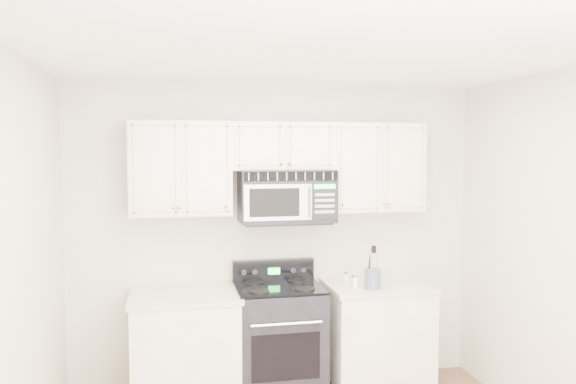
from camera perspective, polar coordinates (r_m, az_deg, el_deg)
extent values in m
cube|color=white|center=(3.16, 4.89, 14.46)|extent=(3.50, 3.50, 0.01)
cube|color=beige|center=(4.87, -1.07, -4.50)|extent=(3.50, 0.01, 2.60)
cube|color=white|center=(4.70, -10.33, -15.73)|extent=(0.82, 0.63, 0.88)
cube|color=beige|center=(4.56, -10.40, -10.29)|extent=(0.86, 0.65, 0.04)
cube|color=white|center=(4.99, 9.01, -14.52)|extent=(0.82, 0.63, 0.88)
cube|color=beige|center=(4.86, 9.08, -9.38)|extent=(0.86, 0.65, 0.04)
cube|color=black|center=(5.16, 8.80, -18.49)|extent=(0.82, 0.55, 0.10)
cube|color=black|center=(4.78, -0.94, -15.07)|extent=(0.70, 0.60, 0.92)
cube|color=black|center=(4.50, -0.20, -16.44)|extent=(0.54, 0.01, 0.37)
cylinder|color=silver|center=(4.39, -0.13, -13.26)|extent=(0.55, 0.02, 0.02)
cube|color=black|center=(4.65, -0.95, -9.65)|extent=(0.70, 0.60, 0.02)
cube|color=black|center=(4.88, -1.52, -7.93)|extent=(0.70, 0.08, 0.18)
cube|color=#07FF36|center=(4.83, -1.43, -8.04)|extent=(0.10, 0.00, 0.06)
cube|color=white|center=(4.57, -10.86, 2.35)|extent=(0.80, 0.33, 0.75)
cube|color=white|center=(4.88, 8.81, 2.48)|extent=(0.80, 0.33, 0.75)
cube|color=white|center=(4.65, -0.71, 4.67)|extent=(0.84, 0.33, 0.39)
sphere|color=gold|center=(4.40, -11.03, -1.57)|extent=(0.03, 0.03, 0.03)
sphere|color=gold|center=(4.42, -6.36, -1.49)|extent=(0.03, 0.03, 0.03)
sphere|color=gold|center=(4.61, 5.62, -1.26)|extent=(0.03, 0.03, 0.03)
sphere|color=gold|center=(4.73, 9.79, -1.16)|extent=(0.03, 0.03, 0.03)
sphere|color=gold|center=(4.46, -0.63, 2.96)|extent=(0.03, 0.03, 0.03)
sphere|color=gold|center=(4.48, 0.13, 2.96)|extent=(0.03, 0.03, 0.03)
cylinder|color=red|center=(4.48, 0.02, 2.33)|extent=(0.00, 0.00, 0.10)
sphere|color=gold|center=(4.48, 0.02, 1.64)|extent=(0.03, 0.03, 0.03)
cube|color=black|center=(4.65, -0.16, -0.38)|extent=(0.78, 0.39, 0.43)
cube|color=#C0AE97|center=(4.45, 0.32, 1.60)|extent=(0.76, 0.01, 0.08)
cube|color=#9D9EAE|center=(4.43, -1.00, -1.07)|extent=(0.55, 0.01, 0.29)
cube|color=black|center=(4.42, -1.37, -1.08)|extent=(0.40, 0.01, 0.23)
cube|color=black|center=(4.52, 3.74, -0.98)|extent=(0.21, 0.01, 0.29)
cube|color=#07FF36|center=(4.50, 3.77, 0.57)|extent=(0.17, 0.00, 0.04)
cylinder|color=silver|center=(4.45, 2.34, -1.05)|extent=(0.02, 0.02, 0.25)
cylinder|color=#4D5E6C|center=(4.65, 8.59, -8.71)|extent=(0.13, 0.13, 0.16)
cylinder|color=#AD7E50|center=(4.64, 9.02, -7.71)|extent=(0.01, 0.01, 0.28)
cylinder|color=black|center=(4.65, 8.25, -7.54)|extent=(0.01, 0.01, 0.31)
cylinder|color=#AD7E50|center=(4.59, 8.53, -7.56)|extent=(0.01, 0.01, 0.33)
cylinder|color=white|center=(4.66, 6.84, -9.12)|extent=(0.04, 0.04, 0.09)
cylinder|color=silver|center=(4.65, 6.85, -8.47)|extent=(0.05, 0.05, 0.02)
cylinder|color=white|center=(4.79, 5.99, -8.76)|extent=(0.04, 0.04, 0.09)
cylinder|color=silver|center=(4.78, 6.00, -8.15)|extent=(0.04, 0.04, 0.02)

